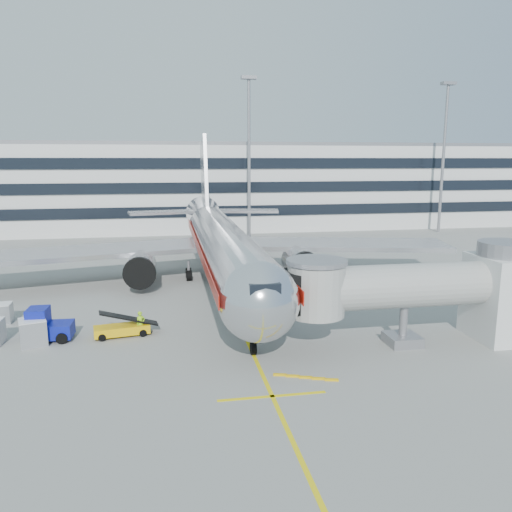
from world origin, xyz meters
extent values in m
plane|color=gray|center=(0.00, 0.00, 0.00)|extent=(180.00, 180.00, 0.00)
cube|color=yellow|center=(0.00, 10.00, 0.01)|extent=(0.25, 70.00, 0.01)
cube|color=yellow|center=(0.00, -14.00, 0.01)|extent=(6.00, 0.25, 0.01)
cylinder|color=silver|center=(0.00, 8.00, 4.20)|extent=(5.00, 36.00, 5.00)
sphere|color=silver|center=(0.00, -10.00, 4.20)|extent=(5.00, 5.00, 5.00)
cone|color=silver|center=(0.00, 31.00, 4.80)|extent=(5.00, 10.00, 5.00)
cube|color=black|center=(0.00, -11.50, 5.33)|extent=(1.80, 1.20, 0.90)
cube|color=#B7B7BC|center=(13.00, 13.50, 3.40)|extent=(24.95, 12.07, 0.50)
cube|color=#B7B7BC|center=(-13.00, 13.50, 3.40)|extent=(24.95, 12.07, 0.50)
cylinder|color=#99999E|center=(8.00, 10.00, 2.20)|extent=(3.00, 4.20, 3.00)
cylinder|color=#99999E|center=(-8.00, 10.00, 2.20)|extent=(3.00, 4.20, 3.00)
cylinder|color=black|center=(8.00, 8.00, 2.20)|extent=(3.10, 0.50, 3.10)
cylinder|color=black|center=(-8.00, 8.00, 2.20)|extent=(3.10, 0.50, 3.10)
cube|color=#B7B7BC|center=(0.00, 31.50, 9.20)|extent=(0.45, 9.39, 13.72)
cube|color=#B7B7BC|center=(5.50, 32.00, 5.40)|extent=(10.41, 4.94, 0.35)
cube|color=#B7B7BC|center=(-5.50, 32.00, 5.40)|extent=(10.41, 4.94, 0.35)
cylinder|color=gray|center=(0.00, -8.00, 0.90)|extent=(0.24, 0.24, 1.80)
cylinder|color=black|center=(0.00, -8.00, 0.45)|extent=(0.35, 0.90, 0.90)
cylinder|color=gray|center=(3.20, 14.00, 1.00)|extent=(0.30, 0.30, 2.00)
cylinder|color=gray|center=(-3.20, 14.00, 1.00)|extent=(0.30, 0.30, 2.00)
cube|color=#A8170C|center=(2.52, 8.00, 4.50)|extent=(0.06, 38.00, 0.90)
cube|color=#A8170C|center=(-2.52, 8.00, 4.50)|extent=(0.06, 38.00, 0.90)
cube|color=silver|center=(18.00, -8.00, 3.00)|extent=(4.00, 4.50, 6.00)
cylinder|color=gray|center=(18.00, -8.00, 6.50)|extent=(4.00, 4.00, 1.00)
cylinder|color=#A8A8A3|center=(10.50, -8.00, 4.20)|extent=(13.00, 3.00, 3.00)
cylinder|color=#A8A8A3|center=(4.20, -8.00, 4.20)|extent=(3.80, 3.80, 3.40)
cylinder|color=gray|center=(4.20, -8.00, 6.10)|extent=(4.00, 4.00, 0.30)
cube|color=black|center=(2.90, -8.00, 4.20)|extent=(1.40, 2.60, 2.60)
cylinder|color=gray|center=(10.50, -8.00, 1.60)|extent=(0.56, 0.56, 3.20)
cube|color=gray|center=(10.50, -8.00, 0.35)|extent=(2.20, 2.20, 0.70)
cylinder|color=black|center=(9.60, -8.00, 0.35)|extent=(0.35, 0.70, 0.70)
cylinder|color=black|center=(11.40, -8.00, 0.35)|extent=(0.35, 0.70, 0.70)
cube|color=silver|center=(0.00, 58.00, 7.50)|extent=(150.00, 24.00, 15.00)
cube|color=black|center=(0.00, 45.90, 4.00)|extent=(150.00, 0.30, 1.80)
cube|color=black|center=(0.00, 45.90, 8.00)|extent=(150.00, 0.30, 1.80)
cube|color=black|center=(0.00, 45.90, 12.00)|extent=(150.00, 0.30, 1.80)
cube|color=gray|center=(0.00, 58.00, 15.30)|extent=(150.00, 24.00, 0.60)
cylinder|color=gray|center=(8.00, 42.00, 12.50)|extent=(0.50, 0.50, 25.00)
cube|color=gray|center=(8.00, 42.00, 25.20)|extent=(2.40, 1.20, 0.50)
cylinder|color=gray|center=(42.00, 42.00, 12.50)|extent=(0.50, 0.50, 25.00)
cube|color=gray|center=(42.00, 42.00, 25.20)|extent=(2.40, 1.20, 0.50)
cube|color=#E4AF09|center=(-8.80, -2.83, 0.49)|extent=(4.09, 2.04, 0.62)
cube|color=black|center=(-8.80, -2.83, 1.29)|extent=(4.21, 1.63, 1.36)
cylinder|color=black|center=(-10.30, -2.45, 0.27)|extent=(0.57, 0.33, 0.53)
cylinder|color=black|center=(-10.10, -3.67, 0.27)|extent=(0.57, 0.33, 0.53)
cylinder|color=black|center=(-7.50, -1.98, 0.27)|extent=(0.57, 0.33, 0.53)
cylinder|color=black|center=(-7.30, -3.21, 0.27)|extent=(0.57, 0.33, 0.53)
cube|color=#0C168C|center=(-13.77, -2.80, 0.74)|extent=(3.24, 1.93, 1.02)
cube|color=#0C168C|center=(-14.45, -2.78, 1.76)|extent=(1.42, 1.75, 1.25)
cube|color=black|center=(-14.45, -2.78, 2.16)|extent=(1.30, 1.52, 0.11)
cylinder|color=black|center=(-14.77, -1.92, 0.40)|extent=(0.81, 0.37, 0.80)
cylinder|color=black|center=(-14.83, -3.62, 0.40)|extent=(0.81, 0.37, 0.80)
cylinder|color=black|center=(-12.72, -1.99, 0.40)|extent=(0.81, 0.37, 0.80)
cylinder|color=black|center=(-12.78, -3.69, 0.40)|extent=(0.81, 0.37, 0.80)
cube|color=#A8AAAF|center=(-18.31, 1.88, 0.76)|extent=(1.56, 1.56, 1.51)
cube|color=white|center=(-18.31, 1.88, 1.53)|extent=(1.56, 1.56, 0.06)
cube|color=#A8AAAF|center=(-14.67, -3.57, 0.89)|extent=(2.15, 2.15, 1.77)
cube|color=white|center=(-14.67, -3.57, 1.80)|extent=(2.15, 2.15, 0.07)
imported|color=#96D816|center=(-7.44, -2.87, 0.89)|extent=(0.77, 0.64, 1.79)
camera|label=1|loc=(-5.29, -38.52, 12.61)|focal=35.00mm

